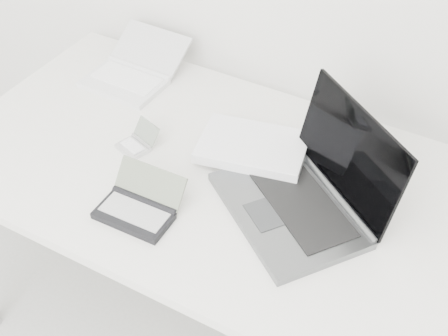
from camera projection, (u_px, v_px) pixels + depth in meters
The scene contains 5 objects.
desk at pixel (242, 193), 1.62m from camera, with size 1.60×0.80×0.73m.
laptop_large at pixel (287, 176), 1.54m from camera, with size 0.58×0.47×0.25m.
netbook_open_white at pixel (132, 73), 1.92m from camera, with size 0.24×0.30×0.09m.
pda_silver at pixel (137, 143), 1.68m from camera, with size 0.11×0.12×0.06m.
palmtop_charcoal at pixel (138, 207), 1.49m from camera, with size 0.19×0.16×0.09m.
Camera 1 is at (0.53, 0.52, 1.83)m, focal length 50.00 mm.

